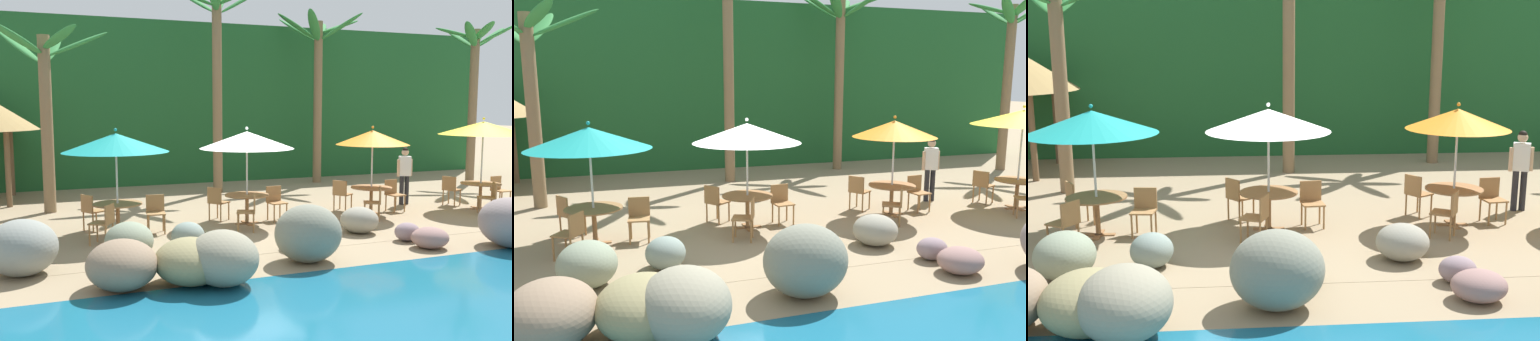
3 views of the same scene
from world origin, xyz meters
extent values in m
plane|color=#937F60|center=(0.00, 0.00, 0.00)|extent=(120.00, 120.00, 0.00)
cube|color=#937F60|center=(0.00, 0.00, 0.00)|extent=(18.00, 5.20, 0.01)
cube|color=#1E5628|center=(0.00, 9.00, 3.00)|extent=(28.00, 2.40, 6.00)
ellipsoid|color=gray|center=(0.45, -2.51, 0.26)|extent=(0.84, 0.86, 0.53)
ellipsoid|color=gray|center=(2.91, -3.41, 0.22)|extent=(0.78, 0.71, 0.44)
ellipsoid|color=gray|center=(4.53, -3.94, 0.52)|extent=(1.25, 1.42, 1.04)
ellipsoid|color=gray|center=(-3.00, -2.06, 0.37)|extent=(0.92, 1.00, 0.73)
ellipsoid|color=gray|center=(2.29, -1.68, 0.30)|extent=(0.87, 0.87, 0.60)
ellipsoid|color=#866F57|center=(-3.37, -3.76, 0.40)|extent=(1.14, 1.28, 0.80)
ellipsoid|color=gray|center=(2.85, -2.72, 0.20)|extent=(0.57, 0.49, 0.40)
ellipsoid|color=gray|center=(0.10, -3.42, 0.55)|extent=(1.29, 1.16, 1.09)
ellipsoid|color=gray|center=(-4.87, -2.39, 0.49)|extent=(1.21, 1.18, 0.98)
ellipsoid|color=#8B8157|center=(-2.28, -3.88, 0.38)|extent=(1.20, 1.33, 0.76)
ellipsoid|color=gray|center=(-1.76, -1.67, 0.28)|extent=(0.68, 0.71, 0.56)
ellipsoid|color=gray|center=(-1.80, -4.13, 0.45)|extent=(1.17, 1.33, 0.90)
cylinder|color=silver|center=(-2.93, 0.07, 1.10)|extent=(0.04, 0.04, 2.20)
cone|color=teal|center=(-2.93, 0.07, 2.10)|extent=(2.35, 2.35, 0.42)
sphere|color=teal|center=(-2.93, 0.07, 2.39)|extent=(0.07, 0.07, 0.07)
cube|color=olive|center=(-2.93, 0.07, 0.01)|extent=(0.60, 0.12, 0.03)
cube|color=olive|center=(-2.93, 0.07, 0.01)|extent=(0.12, 0.60, 0.03)
cylinder|color=olive|center=(-2.93, 0.07, 0.37)|extent=(0.09, 0.09, 0.71)
cylinder|color=olive|center=(-2.93, 0.07, 0.72)|extent=(1.10, 1.10, 0.03)
cylinder|color=#9E7042|center=(-1.93, -0.22, 0.23)|extent=(0.04, 0.04, 0.45)
cylinder|color=#9E7042|center=(-2.29, -0.18, 0.23)|extent=(0.04, 0.04, 0.45)
cylinder|color=#9E7042|center=(-1.89, 0.14, 0.23)|extent=(0.04, 0.04, 0.45)
cylinder|color=#9E7042|center=(-2.25, 0.18, 0.23)|extent=(0.04, 0.04, 0.45)
cube|color=#9E7042|center=(-2.09, -0.02, 0.47)|extent=(0.46, 0.46, 0.03)
cube|color=#9E7042|center=(-2.07, 0.18, 0.66)|extent=(0.42, 0.08, 0.42)
cylinder|color=#9E7042|center=(-3.32, 1.04, 0.23)|extent=(0.04, 0.04, 0.45)
cylinder|color=#9E7042|center=(-3.13, 0.74, 0.23)|extent=(0.04, 0.04, 0.45)
cylinder|color=#9E7042|center=(-3.62, 0.86, 0.23)|extent=(0.04, 0.04, 0.45)
cylinder|color=#9E7042|center=(-3.44, 0.55, 0.23)|extent=(0.04, 0.04, 0.45)
cube|color=#9E7042|center=(-3.38, 0.80, 0.47)|extent=(0.58, 0.58, 0.03)
cube|color=#9E7042|center=(-3.55, 0.69, 0.66)|extent=(0.25, 0.38, 0.42)
cylinder|color=#9E7042|center=(-3.62, -0.71, 0.23)|extent=(0.04, 0.04, 0.45)
cylinder|color=#9E7042|center=(-3.43, -0.41, 0.23)|extent=(0.04, 0.04, 0.45)
cylinder|color=#9E7042|center=(-3.32, -0.90, 0.23)|extent=(0.04, 0.04, 0.45)
cylinder|color=#9E7042|center=(-3.13, -0.59, 0.23)|extent=(0.04, 0.04, 0.45)
cube|color=#9E7042|center=(-3.38, -0.65, 0.47)|extent=(0.58, 0.58, 0.03)
cube|color=#9E7042|center=(-3.20, -0.76, 0.66)|extent=(0.25, 0.38, 0.42)
cylinder|color=silver|center=(0.22, 0.19, 1.09)|extent=(0.04, 0.04, 2.19)
cone|color=white|center=(0.22, 0.19, 2.09)|extent=(2.32, 2.32, 0.41)
sphere|color=white|center=(0.22, 0.19, 2.37)|extent=(0.07, 0.07, 0.07)
cube|color=olive|center=(0.22, 0.19, 0.01)|extent=(0.60, 0.12, 0.03)
cube|color=olive|center=(0.22, 0.19, 0.01)|extent=(0.12, 0.60, 0.03)
cylinder|color=olive|center=(0.22, 0.19, 0.37)|extent=(0.09, 0.09, 0.71)
cylinder|color=olive|center=(0.22, 0.19, 0.72)|extent=(1.10, 1.10, 0.03)
cylinder|color=#9E7042|center=(1.26, 0.10, 0.23)|extent=(0.04, 0.04, 0.45)
cylinder|color=#9E7042|center=(0.90, 0.07, 0.23)|extent=(0.04, 0.04, 0.45)
cylinder|color=#9E7042|center=(1.23, 0.46, 0.23)|extent=(0.04, 0.04, 0.45)
cylinder|color=#9E7042|center=(0.87, 0.43, 0.23)|extent=(0.04, 0.04, 0.45)
cube|color=#9E7042|center=(1.06, 0.27, 0.47)|extent=(0.46, 0.46, 0.03)
cube|color=#9E7042|center=(1.05, 0.46, 0.66)|extent=(0.42, 0.07, 0.42)
cylinder|color=#9E7042|center=(-0.26, 1.12, 0.23)|extent=(0.04, 0.04, 0.45)
cylinder|color=#9E7042|center=(-0.05, 0.83, 0.23)|extent=(0.04, 0.04, 0.45)
cylinder|color=#9E7042|center=(-0.55, 0.90, 0.23)|extent=(0.04, 0.04, 0.45)
cylinder|color=#9E7042|center=(-0.33, 0.62, 0.23)|extent=(0.04, 0.04, 0.45)
cube|color=#9E7042|center=(-0.30, 0.87, 0.47)|extent=(0.59, 0.59, 0.03)
cube|color=#9E7042|center=(-0.46, 0.75, 0.66)|extent=(0.28, 0.36, 0.42)
cylinder|color=#9E7042|center=(-0.33, -0.70, 0.23)|extent=(0.04, 0.04, 0.45)
cylinder|color=#9E7042|center=(-0.20, -0.36, 0.23)|extent=(0.04, 0.04, 0.45)
cylinder|color=#9E7042|center=(0.00, -0.83, 0.23)|extent=(0.04, 0.04, 0.45)
cylinder|color=#9E7042|center=(0.13, -0.50, 0.23)|extent=(0.04, 0.04, 0.45)
cube|color=#9E7042|center=(-0.10, -0.60, 0.47)|extent=(0.55, 0.55, 0.03)
cube|color=#9E7042|center=(0.08, -0.67, 0.66)|extent=(0.19, 0.40, 0.42)
cylinder|color=silver|center=(3.78, 0.16, 1.09)|extent=(0.04, 0.04, 2.18)
cone|color=orange|center=(3.78, 0.16, 2.08)|extent=(1.96, 1.96, 0.39)
sphere|color=orange|center=(3.78, 0.16, 2.35)|extent=(0.07, 0.07, 0.07)
cube|color=olive|center=(3.78, 0.16, 0.01)|extent=(0.60, 0.12, 0.03)
cube|color=olive|center=(3.78, 0.16, 0.01)|extent=(0.12, 0.60, 0.03)
cylinder|color=olive|center=(3.78, 0.16, 0.37)|extent=(0.09, 0.09, 0.71)
cylinder|color=olive|center=(3.78, 0.16, 0.72)|extent=(1.10, 1.10, 0.03)
cylinder|color=#9E7042|center=(4.82, 0.09, 0.23)|extent=(0.04, 0.04, 0.45)
cylinder|color=#9E7042|center=(4.47, 0.05, 0.23)|extent=(0.04, 0.04, 0.45)
cylinder|color=#9E7042|center=(4.78, 0.45, 0.23)|extent=(0.04, 0.04, 0.45)
cylinder|color=#9E7042|center=(4.43, 0.41, 0.23)|extent=(0.04, 0.04, 0.45)
cube|color=#9E7042|center=(4.63, 0.25, 0.47)|extent=(0.46, 0.46, 0.03)
cube|color=#9E7042|center=(4.60, 0.45, 0.66)|extent=(0.42, 0.08, 0.42)
cylinder|color=#9E7042|center=(3.37, 1.12, 0.23)|extent=(0.04, 0.04, 0.45)
cylinder|color=#9E7042|center=(3.57, 0.82, 0.23)|extent=(0.04, 0.04, 0.45)
cylinder|color=#9E7042|center=(3.07, 0.92, 0.23)|extent=(0.04, 0.04, 0.45)
cylinder|color=#9E7042|center=(3.27, 0.62, 0.23)|extent=(0.04, 0.04, 0.45)
cube|color=#9E7042|center=(3.32, 0.87, 0.47)|extent=(0.58, 0.58, 0.03)
cube|color=#9E7042|center=(3.15, 0.76, 0.66)|extent=(0.26, 0.37, 0.42)
cylinder|color=#9E7042|center=(3.09, -0.63, 0.23)|extent=(0.04, 0.04, 0.45)
cylinder|color=#9E7042|center=(3.28, -0.32, 0.23)|extent=(0.04, 0.04, 0.45)
cylinder|color=#9E7042|center=(3.40, -0.81, 0.23)|extent=(0.04, 0.04, 0.45)
cylinder|color=#9E7042|center=(3.58, -0.51, 0.23)|extent=(0.04, 0.04, 0.45)
cube|color=#9E7042|center=(3.34, -0.57, 0.47)|extent=(0.58, 0.58, 0.03)
cube|color=#9E7042|center=(3.51, -0.67, 0.66)|extent=(0.25, 0.38, 0.42)
cylinder|color=silver|center=(7.11, -0.30, 1.20)|extent=(0.04, 0.04, 2.40)
cone|color=yellow|center=(7.11, -0.30, 2.30)|extent=(2.45, 2.45, 0.37)
sphere|color=yellow|center=(7.11, -0.30, 2.56)|extent=(0.07, 0.07, 0.07)
cube|color=olive|center=(7.11, -0.30, 0.01)|extent=(0.60, 0.12, 0.03)
cube|color=olive|center=(7.11, -0.30, 0.01)|extent=(0.12, 0.60, 0.03)
cylinder|color=olive|center=(7.11, -0.30, 0.37)|extent=(0.09, 0.09, 0.71)
cylinder|color=olive|center=(7.11, -0.30, 0.72)|extent=(1.10, 1.10, 0.03)
cylinder|color=#9E7042|center=(8.15, -0.37, 0.23)|extent=(0.04, 0.04, 0.45)
cylinder|color=#9E7042|center=(7.79, -0.41, 0.23)|extent=(0.04, 0.04, 0.45)
cylinder|color=#9E7042|center=(8.11, -0.02, 0.23)|extent=(0.04, 0.04, 0.45)
cylinder|color=#9E7042|center=(7.76, -0.05, 0.23)|extent=(0.04, 0.04, 0.45)
cube|color=#9E7042|center=(7.95, -0.21, 0.47)|extent=(0.46, 0.46, 0.03)
cube|color=#9E7042|center=(7.93, -0.01, 0.66)|extent=(0.42, 0.08, 0.42)
cylinder|color=#9E7042|center=(6.86, 0.72, 0.23)|extent=(0.04, 0.04, 0.45)
cylinder|color=#9E7042|center=(7.00, 0.39, 0.23)|extent=(0.04, 0.04, 0.45)
cylinder|color=#9E7042|center=(6.53, 0.57, 0.23)|extent=(0.04, 0.04, 0.45)
cylinder|color=#9E7042|center=(6.67, 0.25, 0.23)|extent=(0.04, 0.04, 0.45)
cube|color=#9E7042|center=(6.77, 0.48, 0.47)|extent=(0.55, 0.55, 0.03)
cube|color=#9E7042|center=(6.58, 0.40, 0.66)|extent=(0.20, 0.40, 0.42)
cylinder|color=#9E7042|center=(6.40, -1.06, 0.23)|extent=(0.04, 0.04, 0.45)
cylinder|color=#9E7042|center=(6.59, -0.76, 0.23)|extent=(0.04, 0.04, 0.45)
cylinder|color=#9E7042|center=(6.70, -1.26, 0.23)|extent=(0.04, 0.04, 0.45)
cylinder|color=#9E7042|center=(6.89, -0.96, 0.23)|extent=(0.04, 0.04, 0.45)
cube|color=#9E7042|center=(6.64, -1.01, 0.47)|extent=(0.58, 0.58, 0.03)
cube|color=#9E7042|center=(6.81, -1.12, 0.66)|extent=(0.26, 0.37, 0.42)
cylinder|color=brown|center=(-4.31, 3.58, 2.40)|extent=(0.32, 0.32, 4.80)
ellipsoid|color=#2D7A38|center=(-3.43, 3.63, 4.59)|extent=(1.68, 0.45, 0.82)
ellipsoid|color=#2D7A38|center=(-4.07, 4.43, 4.53)|extent=(0.78, 1.62, 1.00)
ellipsoid|color=#2D7A38|center=(-4.92, 4.21, 4.52)|extent=(1.35, 1.38, 1.02)
ellipsoid|color=#2D7A38|center=(-4.93, 2.96, 4.61)|extent=(1.44, 1.45, 0.76)
ellipsoid|color=#2D7A38|center=(-3.94, 2.78, 4.66)|extent=(1.05, 1.72, 0.59)
cylinder|color=brown|center=(1.08, 5.37, 3.33)|extent=(0.32, 0.32, 6.66)
ellipsoid|color=#2D7A38|center=(1.99, 5.49, 6.40)|extent=(1.69, 0.57, 1.01)
ellipsoid|color=#2D7A38|center=(1.42, 6.22, 6.42)|extent=(0.96, 1.70, 0.95)
ellipsoid|color=#2D7A38|center=(0.58, 6.14, 6.41)|extent=(1.22, 1.60, 0.98)
cylinder|color=brown|center=(5.35, 6.37, 3.02)|extent=(0.32, 0.32, 6.05)
ellipsoid|color=#2D7A38|center=(6.25, 6.41, 5.89)|extent=(1.75, 0.45, 0.66)
ellipsoid|color=#2D7A38|center=(5.85, 7.11, 5.87)|extent=(1.25, 1.63, 0.75)
ellipsoid|color=#2D7A38|center=(4.80, 7.06, 5.78)|extent=(1.28, 1.47, 1.01)
ellipsoid|color=#2D7A38|center=(4.46, 6.35, 5.80)|extent=(1.63, 0.40, 0.96)
ellipsoid|color=#2D7A38|center=(4.81, 5.66, 5.78)|extent=(1.26, 1.48, 1.02)
ellipsoid|color=#2D7A38|center=(5.95, 5.70, 5.80)|extent=(1.34, 1.46, 0.96)
cylinder|color=brown|center=(10.93, 4.36, 2.89)|extent=(0.32, 0.32, 5.77)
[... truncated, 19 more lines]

